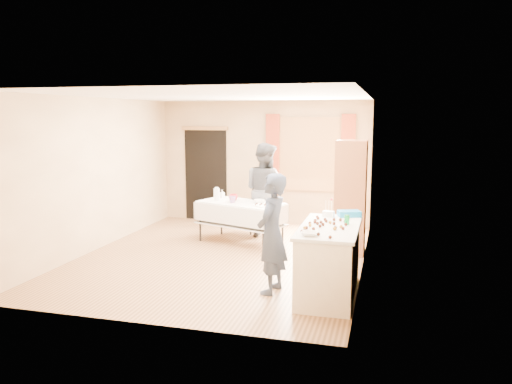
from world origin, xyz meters
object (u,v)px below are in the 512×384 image
(chair, at_px, (262,216))
(girl, at_px, (272,234))
(cabinet, at_px, (351,197))
(woman, at_px, (265,190))
(counter, at_px, (329,261))
(party_table, at_px, (241,219))

(chair, distance_m, girl, 3.40)
(cabinet, relative_size, woman, 1.06)
(woman, bearing_deg, girl, 138.31)
(cabinet, height_order, counter, cabinet)
(girl, relative_size, woman, 0.88)
(cabinet, xyz_separation_m, chair, (-1.78, 1.01, -0.61))
(party_table, relative_size, woman, 0.96)
(party_table, bearing_deg, woman, 80.58)
(cabinet, distance_m, woman, 1.79)
(counter, xyz_separation_m, woman, (-1.55, 2.83, 0.44))
(chair, relative_size, woman, 0.62)
(chair, height_order, woman, woman)
(party_table, relative_size, girl, 1.10)
(chair, bearing_deg, party_table, -107.09)
(counter, bearing_deg, girl, -172.78)
(cabinet, height_order, party_table, cabinet)
(cabinet, bearing_deg, party_table, 176.31)
(cabinet, height_order, chair, cabinet)
(counter, distance_m, chair, 3.57)
(counter, xyz_separation_m, girl, (-0.73, -0.09, 0.33))
(party_table, relative_size, chair, 1.54)
(cabinet, distance_m, chair, 2.14)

